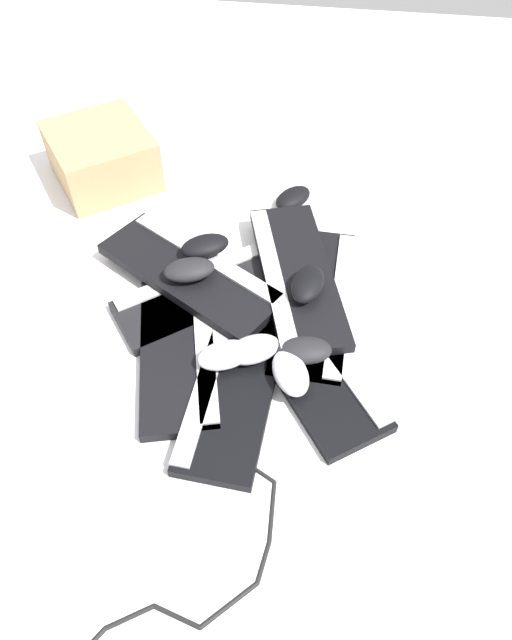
% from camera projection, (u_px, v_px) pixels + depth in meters
% --- Properties ---
extents(ground_plane, '(3.20, 3.20, 0.00)m').
position_uv_depth(ground_plane, '(289.00, 310.00, 1.26)').
color(ground_plane, white).
extents(keyboard_0, '(0.45, 0.18, 0.03)m').
position_uv_depth(keyboard_0, '(236.00, 378.00, 1.13)').
color(keyboard_0, black).
rests_on(keyboard_0, ground).
extents(keyboard_1, '(0.45, 0.38, 0.03)m').
position_uv_depth(keyboard_1, '(305.00, 357.00, 1.16)').
color(keyboard_1, black).
rests_on(keyboard_1, ground).
extents(keyboard_2, '(0.45, 0.17, 0.03)m').
position_uv_depth(keyboard_2, '(316.00, 302.00, 1.26)').
color(keyboard_2, black).
rests_on(keyboard_2, ground).
extents(keyboard_3, '(0.39, 0.44, 0.03)m').
position_uv_depth(keyboard_3, '(213.00, 290.00, 1.28)').
color(keyboard_3, black).
rests_on(keyboard_3, ground).
extents(keyboard_4, '(0.46, 0.26, 0.03)m').
position_uv_depth(keyboard_4, '(179.00, 341.00, 1.19)').
color(keyboard_4, black).
rests_on(keyboard_4, ground).
extents(keyboard_5, '(0.36, 0.45, 0.03)m').
position_uv_depth(keyboard_5, '(190.00, 273.00, 1.27)').
color(keyboard_5, black).
rests_on(keyboard_5, keyboard_3).
extents(keyboard_6, '(0.46, 0.27, 0.03)m').
position_uv_depth(keyboard_6, '(296.00, 275.00, 1.27)').
color(keyboard_6, black).
rests_on(keyboard_6, keyboard_2).
extents(mouse_0, '(0.10, 0.13, 0.04)m').
position_uv_depth(mouse_0, '(189.00, 270.00, 1.23)').
color(mouse_0, black).
rests_on(mouse_0, keyboard_5).
extents(mouse_1, '(0.11, 0.13, 0.04)m').
position_uv_depth(mouse_1, '(253.00, 349.00, 1.13)').
color(mouse_1, '#B7B7BC').
rests_on(mouse_1, keyboard_0).
extents(mouse_2, '(0.08, 0.12, 0.04)m').
position_uv_depth(mouse_2, '(304.00, 350.00, 1.13)').
color(mouse_2, black).
rests_on(mouse_2, keyboard_1).
extents(mouse_3, '(0.13, 0.11, 0.04)m').
position_uv_depth(mouse_3, '(290.00, 373.00, 1.09)').
color(mouse_3, '#B7B7BC').
rests_on(mouse_3, keyboard_1).
extents(mouse_4, '(0.12, 0.09, 0.04)m').
position_uv_depth(mouse_4, '(308.00, 284.00, 1.20)').
color(mouse_4, black).
rests_on(mouse_4, keyboard_6).
extents(mouse_5, '(0.11, 0.13, 0.04)m').
position_uv_depth(mouse_5, '(205.00, 246.00, 1.28)').
color(mouse_5, black).
rests_on(mouse_5, keyboard_5).
extents(mouse_6, '(0.13, 0.12, 0.04)m').
position_uv_depth(mouse_6, '(293.00, 198.00, 1.48)').
color(mouse_6, black).
rests_on(mouse_6, ground).
extents(mouse_7, '(0.11, 0.13, 0.04)m').
position_uv_depth(mouse_7, '(225.00, 355.00, 1.12)').
color(mouse_7, silver).
rests_on(mouse_7, keyboard_0).
extents(cable_0, '(0.52, 0.65, 0.01)m').
position_uv_depth(cable_0, '(98.00, 630.00, 0.85)').
color(cable_0, black).
rests_on(cable_0, ground).
extents(cardboard_box, '(0.35, 0.35, 0.14)m').
position_uv_depth(cardboard_box, '(102.00, 157.00, 1.51)').
color(cardboard_box, tan).
rests_on(cardboard_box, ground).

